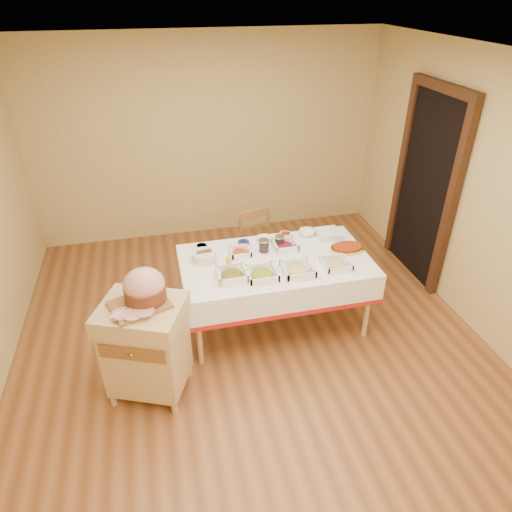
{
  "coord_description": "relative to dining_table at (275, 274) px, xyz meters",
  "views": [
    {
      "loc": [
        -0.75,
        -3.29,
        3.07
      ],
      "look_at": [
        0.08,
        0.2,
        0.89
      ],
      "focal_mm": 32.0,
      "sensor_mm": 36.0,
      "label": 1
    }
  ],
  "objects": [
    {
      "name": "butcher_cart",
      "position": [
        -1.27,
        -0.64,
        -0.08
      ],
      "size": [
        0.8,
        0.74,
        0.91
      ],
      "color": "tan",
      "rests_on": "ground"
    },
    {
      "name": "serving_dish_f",
      "position": [
        0.15,
        0.18,
        0.2
      ],
      "size": [
        0.24,
        0.23,
        0.11
      ],
      "color": "white",
      "rests_on": "dining_table"
    },
    {
      "name": "preserve_jar_left",
      "position": [
        -0.07,
        0.18,
        0.22
      ],
      "size": [
        0.1,
        0.1,
        0.13
      ],
      "color": "silver",
      "rests_on": "dining_table"
    },
    {
      "name": "small_bowl_mid",
      "position": [
        -0.24,
        0.33,
        0.19
      ],
      "size": [
        0.12,
        0.12,
        0.05
      ],
      "color": "navy",
      "rests_on": "dining_table"
    },
    {
      "name": "preserve_jar_right",
      "position": [
        0.1,
        0.23,
        0.22
      ],
      "size": [
        0.1,
        0.1,
        0.12
      ],
      "color": "silver",
      "rests_on": "dining_table"
    },
    {
      "name": "small_bowl_right",
      "position": [
        0.21,
        0.39,
        0.2
      ],
      "size": [
        0.12,
        0.12,
        0.06
      ],
      "color": "white",
      "rests_on": "dining_table"
    },
    {
      "name": "dining_chair",
      "position": [
        0.02,
        0.7,
        -0.13
      ],
      "size": [
        0.49,
        0.47,
        0.9
      ],
      "color": "brown",
      "rests_on": "ground"
    },
    {
      "name": "serving_dish_c",
      "position": [
        0.13,
        -0.28,
        0.2
      ],
      "size": [
        0.28,
        0.28,
        0.11
      ],
      "color": "white",
      "rests_on": "dining_table"
    },
    {
      "name": "mustard_bottle",
      "position": [
        -0.47,
        -0.07,
        0.23
      ],
      "size": [
        0.05,
        0.05,
        0.16
      ],
      "color": "yellow",
      "rests_on": "dining_table"
    },
    {
      "name": "serving_dish_e",
      "position": [
        -0.31,
        0.17,
        0.19
      ],
      "size": [
        0.21,
        0.2,
        0.09
      ],
      "color": "white",
      "rests_on": "dining_table"
    },
    {
      "name": "bowl_white_imported",
      "position": [
        -0.02,
        0.39,
        0.18
      ],
      "size": [
        0.16,
        0.16,
        0.04
      ],
      "primitive_type": "imported",
      "rotation": [
        0.0,
        0.0,
        0.06
      ],
      "color": "white",
      "rests_on": "dining_table"
    },
    {
      "name": "ham_on_board",
      "position": [
        -1.23,
        -0.61,
        0.44
      ],
      "size": [
        0.45,
        0.43,
        0.3
      ],
      "color": "brown",
      "rests_on": "butcher_cart"
    },
    {
      "name": "room_shell",
      "position": [
        -0.3,
        -0.3,
        0.7
      ],
      "size": [
        5.0,
        5.0,
        5.0
      ],
      "color": "brown",
      "rests_on": "ground"
    },
    {
      "name": "serving_dish_a",
      "position": [
        -0.47,
        -0.21,
        0.2
      ],
      "size": [
        0.27,
        0.26,
        0.12
      ],
      "color": "white",
      "rests_on": "dining_table"
    },
    {
      "name": "brass_platter",
      "position": [
        0.75,
        0.02,
        0.18
      ],
      "size": [
        0.34,
        0.25,
        0.05
      ],
      "color": "gold",
      "rests_on": "dining_table"
    },
    {
      "name": "serving_dish_d",
      "position": [
        0.52,
        -0.25,
        0.19
      ],
      "size": [
        0.25,
        0.25,
        0.09
      ],
      "color": "white",
      "rests_on": "dining_table"
    },
    {
      "name": "dining_table",
      "position": [
        0.0,
        0.0,
        0.0
      ],
      "size": [
        1.82,
        1.02,
        0.76
      ],
      "color": "tan",
      "rests_on": "ground"
    },
    {
      "name": "small_bowl_left",
      "position": [
        -0.67,
        0.34,
        0.2
      ],
      "size": [
        0.13,
        0.13,
        0.06
      ],
      "color": "white",
      "rests_on": "dining_table"
    },
    {
      "name": "serving_dish_b",
      "position": [
        -0.2,
        -0.26,
        0.2
      ],
      "size": [
        0.27,
        0.27,
        0.11
      ],
      "color": "white",
      "rests_on": "dining_table"
    },
    {
      "name": "plate_stack",
      "position": [
        0.66,
        0.31,
        0.2
      ],
      "size": [
        0.23,
        0.23,
        0.07
      ],
      "color": "white",
      "rests_on": "dining_table"
    },
    {
      "name": "doorway",
      "position": [
        1.9,
        0.6,
        0.51
      ],
      "size": [
        0.09,
        1.1,
        2.2
      ],
      "color": "black",
      "rests_on": "ground"
    },
    {
      "name": "bread_basket",
      "position": [
        -0.67,
        0.15,
        0.21
      ],
      "size": [
        0.24,
        0.24,
        0.1
      ],
      "color": "silver",
      "rests_on": "dining_table"
    },
    {
      "name": "bowl_small_imported",
      "position": [
        0.46,
        0.4,
        0.19
      ],
      "size": [
        0.21,
        0.21,
        0.05
      ],
      "primitive_type": "imported",
      "rotation": [
        0.0,
        0.0,
        0.25
      ],
      "color": "white",
      "rests_on": "dining_table"
    }
  ]
}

